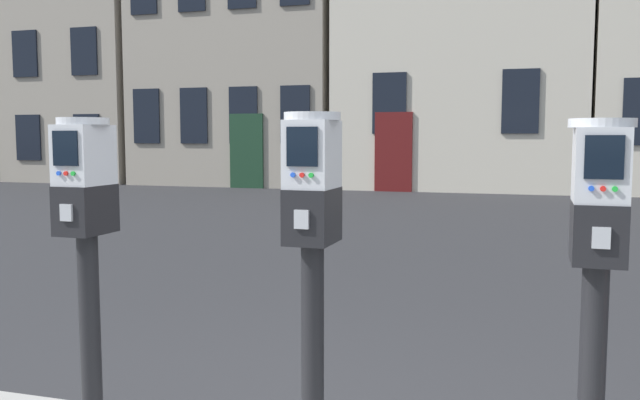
% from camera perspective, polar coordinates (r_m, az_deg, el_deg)
% --- Properties ---
extents(parking_meter_near_kerb, '(0.22, 0.25, 1.40)m').
position_cam_1_polar(parking_meter_near_kerb, '(3.02, -19.39, -1.60)').
color(parking_meter_near_kerb, black).
rests_on(parking_meter_near_kerb, sidewalk_slab).
extents(parking_meter_twin_adjacent, '(0.22, 0.25, 1.41)m').
position_cam_1_polar(parking_meter_twin_adjacent, '(2.56, -0.66, -2.33)').
color(parking_meter_twin_adjacent, black).
rests_on(parking_meter_twin_adjacent, sidewalk_slab).
extents(parking_meter_end_of_row, '(0.22, 0.25, 1.38)m').
position_cam_1_polar(parking_meter_end_of_row, '(2.46, 22.65, -3.58)').
color(parking_meter_end_of_row, black).
rests_on(parking_meter_end_of_row, sidewalk_slab).
extents(townhouse_brick_corner, '(8.60, 5.25, 10.38)m').
position_cam_1_polar(townhouse_brick_corner, '(25.88, -22.08, 13.36)').
color(townhouse_brick_corner, '#9E9384').
rests_on(townhouse_brick_corner, ground_plane).
extents(townhouse_green_painted, '(6.19, 5.37, 11.22)m').
position_cam_1_polar(townhouse_green_painted, '(22.14, -5.78, 16.25)').
color(townhouse_green_painted, '#9E9384').
rests_on(townhouse_green_painted, ground_plane).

